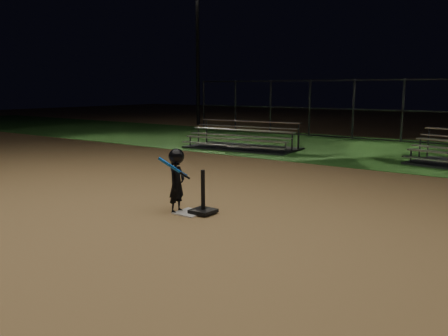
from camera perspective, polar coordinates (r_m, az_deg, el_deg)
ground at (r=7.94m, az=-4.26°, el=-5.63°), size 80.00×80.00×0.00m
grass_strip at (r=16.73m, az=18.42°, el=2.12°), size 60.00×8.00×0.01m
home_plate at (r=7.94m, az=-4.26°, el=-5.55°), size 0.45×0.45×0.02m
batting_tee at (r=7.84m, az=-2.61°, el=-4.64°), size 0.38×0.38×0.74m
child_batter at (r=7.89m, az=-5.89°, el=-1.35°), size 0.44×0.53×1.11m
bleacher_left at (r=16.28m, az=2.26°, el=3.10°), size 4.08×2.25×0.96m
backstop_fence at (r=19.49m, az=21.33°, el=6.66°), size 20.08×0.08×2.50m
light_pole_left at (r=26.96m, az=-3.39°, el=15.89°), size 0.90×0.53×8.30m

